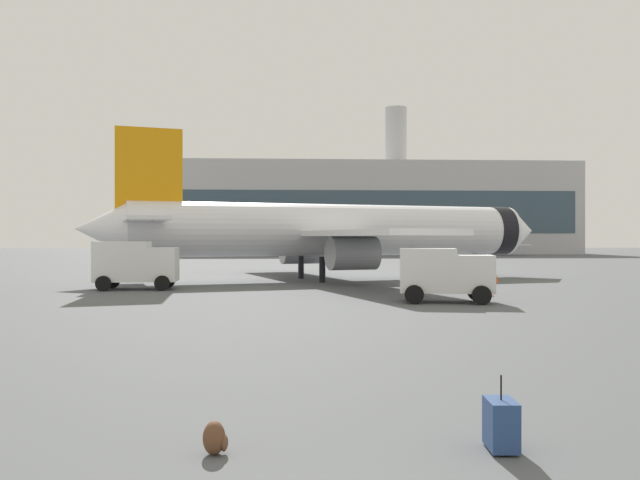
{
  "coord_description": "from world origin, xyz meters",
  "views": [
    {
      "loc": [
        -0.2,
        -5.15,
        3.09
      ],
      "look_at": [
        1.43,
        25.73,
        3.0
      ],
      "focal_mm": 36.55,
      "sensor_mm": 36.0,
      "label": 1
    }
  ],
  "objects_px": {
    "safety_cone_near": "(488,290)",
    "safety_cone_mid": "(496,277)",
    "airplane_taxiing": "(478,244)",
    "cargo_van": "(445,272)",
    "service_truck": "(135,263)",
    "traveller_backpack": "(215,438)",
    "rolling_suitcase": "(501,424)",
    "airplane_at_gate": "(334,230)"
  },
  "relations": [
    {
      "from": "service_truck",
      "to": "airplane_at_gate",
      "type": "bearing_deg",
      "value": 33.65
    },
    {
      "from": "safety_cone_near",
      "to": "safety_cone_mid",
      "type": "bearing_deg",
      "value": 69.86
    },
    {
      "from": "service_truck",
      "to": "safety_cone_near",
      "type": "distance_m",
      "value": 20.6
    },
    {
      "from": "airplane_taxiing",
      "to": "rolling_suitcase",
      "type": "distance_m",
      "value": 109.33
    },
    {
      "from": "safety_cone_near",
      "to": "traveller_backpack",
      "type": "bearing_deg",
      "value": -115.34
    },
    {
      "from": "rolling_suitcase",
      "to": "airplane_taxiing",
      "type": "bearing_deg",
      "value": 73.53
    },
    {
      "from": "airplane_taxiing",
      "to": "traveller_backpack",
      "type": "height_order",
      "value": "airplane_taxiing"
    },
    {
      "from": "airplane_at_gate",
      "to": "safety_cone_mid",
      "type": "height_order",
      "value": "airplane_at_gate"
    },
    {
      "from": "safety_cone_mid",
      "to": "traveller_backpack",
      "type": "distance_m",
      "value": 38.9
    },
    {
      "from": "airplane_taxiing",
      "to": "safety_cone_near",
      "type": "distance_m",
      "value": 83.1
    },
    {
      "from": "safety_cone_near",
      "to": "rolling_suitcase",
      "type": "distance_m",
      "value": 26.23
    },
    {
      "from": "airplane_taxiing",
      "to": "safety_cone_mid",
      "type": "distance_m",
      "value": 71.88
    },
    {
      "from": "airplane_at_gate",
      "to": "traveller_backpack",
      "type": "bearing_deg",
      "value": -96.71
    },
    {
      "from": "cargo_van",
      "to": "service_truck",
      "type": "bearing_deg",
      "value": 152.31
    },
    {
      "from": "rolling_suitcase",
      "to": "service_truck",
      "type": "bearing_deg",
      "value": 111.84
    },
    {
      "from": "airplane_taxiing",
      "to": "service_truck",
      "type": "distance_m",
      "value": 86.09
    },
    {
      "from": "safety_cone_near",
      "to": "safety_cone_mid",
      "type": "xyz_separation_m",
      "value": [
        3.87,
        10.56,
        0.05
      ]
    },
    {
      "from": "airplane_taxiing",
      "to": "rolling_suitcase",
      "type": "bearing_deg",
      "value": -106.47
    },
    {
      "from": "safety_cone_near",
      "to": "airplane_taxiing",
      "type": "bearing_deg",
      "value": 73.73
    },
    {
      "from": "rolling_suitcase",
      "to": "safety_cone_mid",
      "type": "bearing_deg",
      "value": 71.97
    },
    {
      "from": "airplane_taxiing",
      "to": "cargo_van",
      "type": "relative_size",
      "value": 4.29
    },
    {
      "from": "cargo_van",
      "to": "safety_cone_mid",
      "type": "distance_m",
      "value": 15.77
    },
    {
      "from": "safety_cone_near",
      "to": "safety_cone_mid",
      "type": "height_order",
      "value": "safety_cone_mid"
    },
    {
      "from": "service_truck",
      "to": "safety_cone_near",
      "type": "relative_size",
      "value": 7.24
    },
    {
      "from": "airplane_at_gate",
      "to": "traveller_backpack",
      "type": "relative_size",
      "value": 73.16
    },
    {
      "from": "airplane_taxiing",
      "to": "safety_cone_mid",
      "type": "height_order",
      "value": "airplane_taxiing"
    },
    {
      "from": "service_truck",
      "to": "traveller_backpack",
      "type": "relative_size",
      "value": 10.16
    },
    {
      "from": "safety_cone_near",
      "to": "rolling_suitcase",
      "type": "relative_size",
      "value": 0.61
    },
    {
      "from": "cargo_van",
      "to": "traveller_backpack",
      "type": "height_order",
      "value": "cargo_van"
    },
    {
      "from": "service_truck",
      "to": "airplane_taxiing",
      "type": "bearing_deg",
      "value": 59.92
    },
    {
      "from": "airplane_taxiing",
      "to": "cargo_van",
      "type": "bearing_deg",
      "value": -107.65
    },
    {
      "from": "safety_cone_near",
      "to": "safety_cone_mid",
      "type": "distance_m",
      "value": 11.25
    },
    {
      "from": "rolling_suitcase",
      "to": "traveller_backpack",
      "type": "height_order",
      "value": "rolling_suitcase"
    },
    {
      "from": "rolling_suitcase",
      "to": "cargo_van",
      "type": "bearing_deg",
      "value": 78.2
    },
    {
      "from": "cargo_van",
      "to": "safety_cone_near",
      "type": "xyz_separation_m",
      "value": [
        3.21,
        3.48,
        -1.12
      ]
    },
    {
      "from": "airplane_at_gate",
      "to": "service_truck",
      "type": "distance_m",
      "value": 15.25
    },
    {
      "from": "cargo_van",
      "to": "safety_cone_mid",
      "type": "height_order",
      "value": "cargo_van"
    },
    {
      "from": "traveller_backpack",
      "to": "rolling_suitcase",
      "type": "bearing_deg",
      "value": -0.77
    },
    {
      "from": "rolling_suitcase",
      "to": "traveller_backpack",
      "type": "bearing_deg",
      "value": 179.23
    },
    {
      "from": "safety_cone_near",
      "to": "traveller_backpack",
      "type": "relative_size",
      "value": 1.4
    },
    {
      "from": "airplane_at_gate",
      "to": "traveller_backpack",
      "type": "height_order",
      "value": "airplane_at_gate"
    },
    {
      "from": "service_truck",
      "to": "traveller_backpack",
      "type": "bearing_deg",
      "value": -75.15
    }
  ]
}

